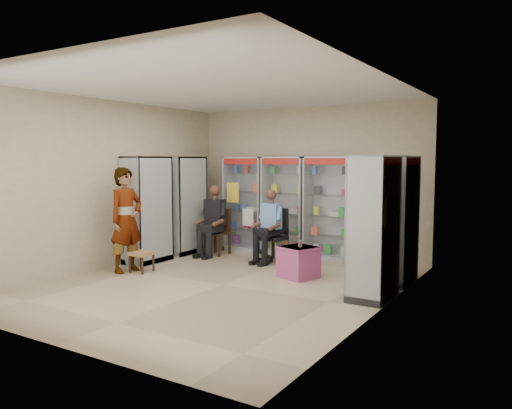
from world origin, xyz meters
The scene contains 18 objects.
floor centered at (0.00, 0.00, 0.00)m, with size 6.00×6.00×0.00m, color tan.
room_shell centered at (0.00, 0.00, 1.97)m, with size 5.02×6.02×3.01m.
cabinet_back_left centered at (-1.30, 2.73, 1.00)m, with size 0.90×0.50×2.00m, color silver.
cabinet_back_mid centered at (-0.35, 2.73, 1.00)m, with size 0.90×0.50×2.00m, color #B7B8BE.
cabinet_back_right centered at (0.60, 2.73, 1.00)m, with size 0.90×0.50×2.00m, color #A6A8AD.
cabinet_right_far centered at (2.23, 1.60, 1.00)m, with size 0.50×0.90×2.00m, color silver.
cabinet_right_near centered at (2.23, 0.50, 1.00)m, with size 0.50×0.90×2.00m, color silver.
cabinet_left_far centered at (-2.23, 1.80, 1.00)m, with size 0.50×0.90×2.00m, color #A9AAB0.
cabinet_left_near centered at (-2.23, 0.70, 1.00)m, with size 0.50×0.90×2.00m, color #AEB2B6.
wooden_chair centered at (-1.55, 2.00, 0.47)m, with size 0.42×0.42×0.94m, color black.
seated_customer centered at (-1.55, 1.95, 0.67)m, with size 0.44×0.60×1.34m, color black, non-canonical shape.
office_chair centered at (-0.22, 1.99, 0.51)m, with size 0.55×0.55×1.02m, color black.
seated_shopkeeper centered at (-0.22, 1.94, 0.65)m, with size 0.43×0.59×1.29m, color #6D90D8, non-canonical shape.
pink_trunk centered at (0.79, 1.05, 0.26)m, with size 0.54×0.52×0.52m, color #A44172.
tea_glass centered at (0.83, 1.03, 0.57)m, with size 0.07×0.07×0.11m, color #562107.
woven_stool_a centered at (1.90, 1.00, 0.22)m, with size 0.45×0.45×0.45m, color #AE7549.
woven_stool_b centered at (-1.71, 0.00, 0.18)m, with size 0.35×0.35×0.35m, color olive.
standing_man centered at (-1.95, -0.10, 0.90)m, with size 0.66×0.43×1.81m, color gray.
Camera 1 is at (4.43, -6.20, 1.92)m, focal length 35.00 mm.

